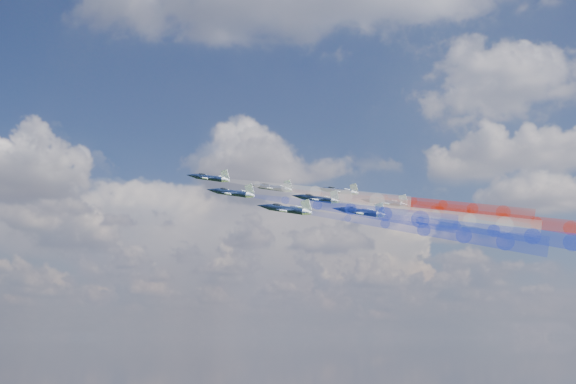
# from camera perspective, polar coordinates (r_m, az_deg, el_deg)

# --- Properties ---
(jet_lead) EXTENTS (12.21, 10.27, 6.72)m
(jet_lead) POSITION_cam_1_polar(r_m,az_deg,el_deg) (156.15, -6.20, 1.11)
(jet_lead) COLOR black
(trail_lead) EXTENTS (38.73, 9.72, 11.49)m
(trail_lead) POSITION_cam_1_polar(r_m,az_deg,el_deg) (147.43, 2.17, 0.00)
(trail_lead) COLOR white
(jet_inner_left) EXTENTS (12.21, 10.27, 6.72)m
(jet_inner_left) POSITION_cam_1_polar(r_m,az_deg,el_deg) (141.50, -4.41, -0.07)
(jet_inner_left) COLOR black
(trail_inner_left) EXTENTS (38.73, 9.72, 11.49)m
(trail_inner_left) POSITION_cam_1_polar(r_m,az_deg,el_deg) (133.74, 4.96, -1.37)
(trail_inner_left) COLOR #192FDB
(jet_inner_right) EXTENTS (12.21, 10.27, 6.72)m
(jet_inner_right) POSITION_cam_1_polar(r_m,az_deg,el_deg) (162.29, -1.21, 0.34)
(jet_inner_right) COLOR black
(trail_inner_right) EXTENTS (38.73, 9.72, 11.49)m
(trail_inner_right) POSITION_cam_1_polar(r_m,az_deg,el_deg) (155.54, 7.02, -0.76)
(trail_inner_right) COLOR red
(jet_outer_left) EXTENTS (12.21, 10.27, 6.72)m
(jet_outer_left) POSITION_cam_1_polar(r_m,az_deg,el_deg) (125.92, -0.13, -1.38)
(jet_outer_left) COLOR black
(trail_outer_left) EXTENTS (38.73, 9.72, 11.49)m
(trail_outer_left) POSITION_cam_1_polar(r_m,az_deg,el_deg) (120.21, 10.64, -2.88)
(trail_outer_left) COLOR #192FDB
(jet_center_third) EXTENTS (12.21, 10.27, 6.72)m
(jet_center_third) POSITION_cam_1_polar(r_m,az_deg,el_deg) (147.00, 2.32, -0.54)
(jet_center_third) COLOR black
(trail_center_third) EXTENTS (38.73, 9.72, 11.49)m
(trail_center_third) POSITION_cam_1_polar(r_m,az_deg,el_deg) (141.93, 11.55, -1.78)
(trail_center_third) COLOR white
(jet_outer_right) EXTENTS (12.21, 10.27, 6.72)m
(jet_outer_right) POSITION_cam_1_polar(r_m,az_deg,el_deg) (167.68, 4.01, 0.08)
(jet_outer_right) COLOR black
(trail_outer_right) EXTENTS (38.73, 9.72, 11.49)m
(trail_outer_right) POSITION_cam_1_polar(r_m,az_deg,el_deg) (163.03, 12.10, -0.98)
(trail_outer_right) COLOR red
(jet_rear_left) EXTENTS (12.21, 10.27, 6.72)m
(jet_rear_left) POSITION_cam_1_polar(r_m,az_deg,el_deg) (134.53, 5.73, -1.58)
(jet_rear_left) COLOR black
(trail_rear_left) EXTENTS (38.73, 9.72, 11.49)m
(trail_rear_left) POSITION_cam_1_polar(r_m,az_deg,el_deg) (131.11, 15.90, -2.94)
(trail_rear_left) COLOR #192FDB
(jet_rear_right) EXTENTS (12.21, 10.27, 6.72)m
(jet_rear_right) POSITION_cam_1_polar(r_m,az_deg,el_deg) (154.98, 7.74, -0.84)
(jet_rear_right) COLOR black
(trail_rear_right) EXTENTS (38.73, 9.72, 11.49)m
(trail_rear_right) POSITION_cam_1_polar(r_m,az_deg,el_deg) (152.07, 16.56, -2.00)
(trail_rear_right) COLOR red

